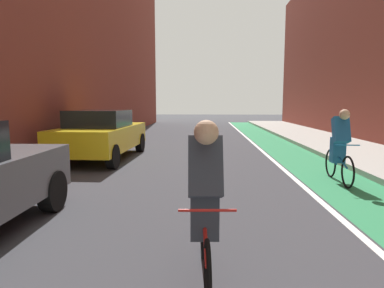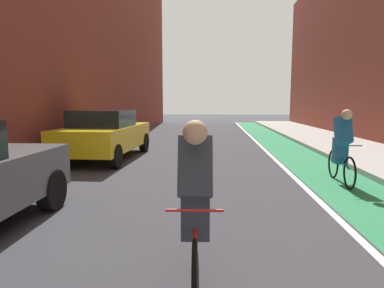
{
  "view_description": "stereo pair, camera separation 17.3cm",
  "coord_description": "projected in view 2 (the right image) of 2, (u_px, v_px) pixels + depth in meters",
  "views": [
    {
      "loc": [
        0.28,
        6.08,
        1.74
      ],
      "look_at": [
        -0.01,
        12.73,
        0.92
      ],
      "focal_mm": 30.93,
      "sensor_mm": 36.0,
      "label": 1
    },
    {
      "loc": [
        0.46,
        6.09,
        1.74
      ],
      "look_at": [
        -0.01,
        12.73,
        0.92
      ],
      "focal_mm": 30.93,
      "sensor_mm": 36.0,
      "label": 2
    }
  ],
  "objects": [
    {
      "name": "cyclist_trailing",
      "position": [
        342.0,
        147.0,
        7.16
      ],
      "size": [
        0.48,
        1.72,
        1.62
      ],
      "color": "black",
      "rests_on": "ground"
    },
    {
      "name": "sidewalk_right",
      "position": [
        371.0,
        155.0,
        10.82
      ],
      "size": [
        3.1,
        38.34,
        0.14
      ],
      "primitive_type": "cube",
      "color": "#A8A59E",
      "rests_on": "ground"
    },
    {
      "name": "cyclist_mid",
      "position": [
        195.0,
        201.0,
        3.17
      ],
      "size": [
        0.48,
        1.69,
        1.6
      ],
      "color": "black",
      "rests_on": "ground"
    },
    {
      "name": "parked_sedan_yellow_cab",
      "position": [
        105.0,
        134.0,
        10.38
      ],
      "size": [
        1.98,
        4.36,
        1.53
      ],
      "color": "yellow",
      "rests_on": "ground"
    },
    {
      "name": "lane_divider_stripe",
      "position": [
        271.0,
        156.0,
        11.05
      ],
      "size": [
        0.12,
        38.34,
        0.0
      ],
      "primitive_type": "cube",
      "color": "white",
      "rests_on": "ground"
    },
    {
      "name": "bike_lane_paint",
      "position": [
        298.0,
        156.0,
        10.99
      ],
      "size": [
        1.6,
        38.34,
        0.0
      ],
      "primitive_type": "cube",
      "color": "#2D8451",
      "rests_on": "ground"
    },
    {
      "name": "ground_plane",
      "position": [
        198.0,
        166.0,
        9.24
      ],
      "size": [
        84.34,
        84.34,
        0.0
      ],
      "primitive_type": "plane",
      "color": "#38383D"
    }
  ]
}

